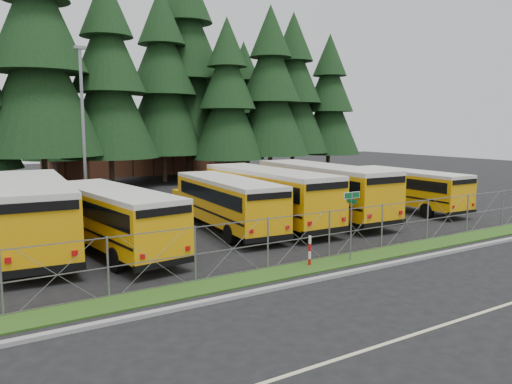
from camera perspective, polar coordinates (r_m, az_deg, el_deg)
ground at (r=22.24m, az=8.63°, el=-6.56°), size 120.00×120.00×0.00m
curb at (r=20.05m, az=14.45°, el=-8.11°), size 50.00×0.25×0.12m
grass_verge at (r=21.01m, az=11.67°, el=-7.39°), size 50.00×1.40×0.06m
road_lane_line at (r=17.23m, az=26.53°, el=-11.51°), size 50.00×0.12×0.01m
chainlink_fence at (r=21.28m, az=10.44°, el=-4.48°), size 44.00×0.10×2.00m
brick_building at (r=59.86m, az=-12.32°, el=5.16°), size 22.00×10.00×6.00m
bus_1 at (r=23.50m, az=-24.23°, el=-2.46°), size 3.85×12.21×3.15m
bus_2 at (r=22.31m, az=-16.24°, el=-3.11°), size 3.69×10.73×2.76m
bus_4 at (r=25.85m, az=-3.57°, el=-1.39°), size 3.30×10.61×2.74m
bus_5 at (r=27.33m, az=0.98°, el=-0.54°), size 2.86×11.67×3.05m
bus_6 at (r=29.43m, az=7.17°, el=0.07°), size 3.39×12.09×3.14m
bus_east at (r=33.43m, az=16.48°, el=0.23°), size 2.59×9.88×2.57m
street_sign at (r=20.12m, az=10.85°, el=-2.19°), size 0.84×0.55×2.81m
striped_bollard at (r=19.47m, az=6.16°, el=-6.74°), size 0.11×0.11×1.20m
light_standard at (r=32.58m, az=-19.16°, el=7.37°), size 0.70×0.35×10.14m
conifer_3 at (r=42.62m, az=-23.60°, el=13.78°), size 9.43×9.43×20.86m
conifer_4 at (r=44.64m, az=-16.52°, el=11.95°), size 8.14×8.14×18.01m
conifer_5 at (r=48.57m, az=-10.62°, el=11.86°), size 8.22×8.22×18.18m
conifer_6 at (r=47.30m, az=-3.29°, el=10.34°), size 6.92×6.92×15.29m
conifer_7 at (r=49.71m, az=1.66°, el=11.16°), size 7.65×7.65×16.92m
conifer_8 at (r=53.84m, az=4.26°, el=10.97°), size 7.74×7.74×17.11m
conifer_9 at (r=56.07m, az=8.35°, el=9.82°), size 6.88×6.88×15.23m
conifer_11 at (r=53.16m, az=-22.17°, el=8.67°), size 6.22×6.22×13.77m
conifer_12 at (r=51.82m, az=-7.95°, el=13.72°), size 9.91×9.91×21.91m
conifer_13 at (r=58.52m, az=-1.40°, el=9.65°), size 6.75×6.75×14.92m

